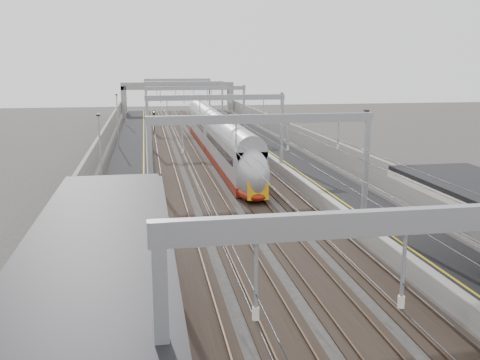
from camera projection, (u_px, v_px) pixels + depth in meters
name	position (u px, v px, depth m)	size (l,w,h in m)	color
platform_left	(131.00, 167.00, 52.15)	(4.00, 120.00, 1.00)	black
platform_right	(290.00, 162.00, 54.87)	(4.00, 120.00, 1.00)	black
tracks	(213.00, 169.00, 53.61)	(11.40, 140.00, 0.20)	black
overhead_line	(205.00, 103.00, 58.68)	(13.00, 140.00, 6.60)	gray
canopy_left	(74.00, 331.00, 10.75)	(4.40, 30.00, 4.24)	black
overbridge	(178.00, 90.00, 105.42)	(22.00, 2.20, 6.90)	slate
wall_left	(97.00, 157.00, 51.37)	(0.30, 120.00, 3.20)	slate
wall_right	(320.00, 151.00, 55.18)	(0.30, 120.00, 3.20)	slate
train	(219.00, 141.00, 59.70)	(2.52, 45.94, 3.99)	maroon
signal_green	(154.00, 117.00, 81.70)	(0.32, 0.32, 3.48)	black
signal_red_near	(211.00, 118.00, 80.52)	(0.32, 0.32, 3.48)	black
signal_red_far	(229.00, 121.00, 76.70)	(0.32, 0.32, 3.48)	black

